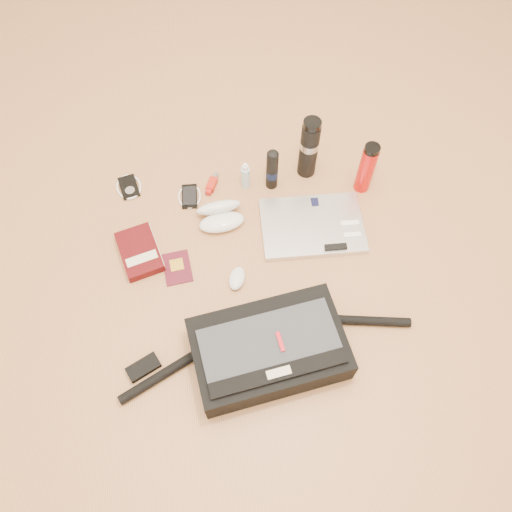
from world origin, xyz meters
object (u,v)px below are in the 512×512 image
thermos_black (309,148)px  book (140,252)px  thermos_red (367,168)px  messenger_bag (268,349)px  laptop (313,226)px

thermos_black → book: bearing=-153.3°
thermos_black → thermos_red: 0.23m
messenger_bag → book: bearing=124.9°
messenger_bag → book: 0.60m
book → thermos_red: (0.86, 0.23, 0.10)m
thermos_red → messenger_bag: bearing=-123.7°
messenger_bag → thermos_black: 0.79m
messenger_bag → thermos_red: thermos_red is taller
laptop → thermos_red: (0.22, 0.17, 0.10)m
messenger_bag → book: messenger_bag is taller
laptop → thermos_red: bearing=38.3°
messenger_bag → book: size_ratio=4.17×
thermos_black → thermos_red: bearing=-25.2°
messenger_bag → laptop: size_ratio=2.57×
laptop → book: bearing=-174.8°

